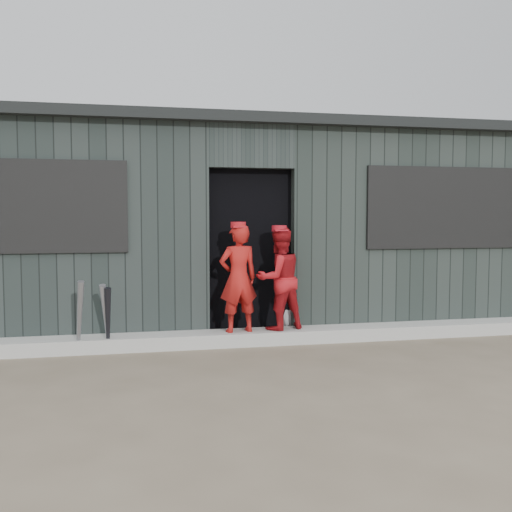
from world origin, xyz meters
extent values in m
plane|color=brown|center=(0.00, 0.00, 0.00)|extent=(80.00, 80.00, 0.00)
cube|color=#A9A9A4|center=(0.00, 1.82, 0.07)|extent=(8.00, 0.36, 0.15)
cone|color=gray|center=(-1.64, 1.73, 0.37)|extent=(0.12, 0.33, 0.75)
cone|color=gray|center=(-1.90, 1.62, 0.40)|extent=(0.15, 0.32, 0.80)
cone|color=black|center=(-1.62, 1.67, 0.36)|extent=(0.09, 0.26, 0.71)
imported|color=#AF1915|center=(-0.20, 1.79, 0.75)|extent=(0.48, 0.36, 1.21)
imported|color=#B0151B|center=(0.28, 1.85, 0.73)|extent=(0.67, 0.59, 1.17)
imported|color=#B3B3B3|center=(0.55, 2.33, 0.67)|extent=(0.77, 0.66, 1.34)
cube|color=black|center=(0.00, 3.50, 1.20)|extent=(7.60, 2.70, 2.20)
cube|color=#2A3230|center=(-2.25, 2.10, 1.25)|extent=(3.50, 0.20, 2.50)
cube|color=#2C3431|center=(2.25, 2.10, 1.25)|extent=(3.50, 0.20, 2.50)
cube|color=#2C3433|center=(0.00, 2.10, 2.25)|extent=(1.00, 0.20, 0.50)
cube|color=#242B29|center=(3.90, 3.50, 1.25)|extent=(0.20, 3.00, 2.50)
cube|color=#242B28|center=(0.00, 4.90, 1.25)|extent=(8.00, 0.20, 2.50)
cube|color=black|center=(0.00, 3.50, 2.56)|extent=(8.30, 3.30, 0.12)
cube|color=black|center=(-2.40, 1.98, 1.55)|extent=(2.00, 0.04, 1.00)
cube|color=black|center=(2.40, 1.98, 1.55)|extent=(2.00, 0.04, 1.00)
cube|color=black|center=(-0.38, 2.42, 1.35)|extent=(0.24, 0.24, 0.96)
cube|color=black|center=(0.13, 2.56, 1.30)|extent=(0.20, 0.16, 0.77)
camera|label=1|loc=(-1.30, -4.44, 1.45)|focal=40.00mm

